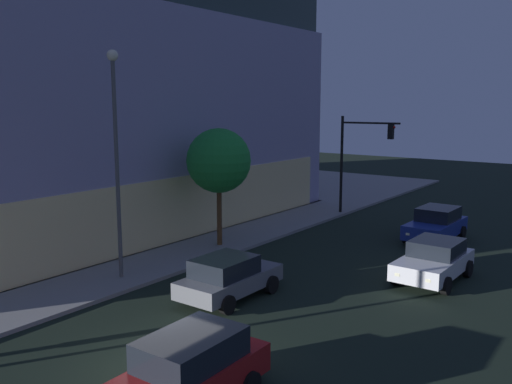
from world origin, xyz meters
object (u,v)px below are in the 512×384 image
car_red (184,374)px  modern_building (23,100)px  car_blue (436,224)px  traffic_light_far_corner (359,149)px  street_lamp_sidewalk (116,140)px  sidewalk_tree (219,161)px  car_white (434,260)px  car_grey (228,277)px

car_red → modern_building: bearing=65.5°
modern_building → car_blue: modern_building is taller
traffic_light_far_corner → street_lamp_sidewalk: street_lamp_sidewalk is taller
modern_building → sidewalk_tree: 16.27m
traffic_light_far_corner → car_blue: (-3.33, -6.08, -3.37)m
sidewalk_tree → car_white: size_ratio=1.31×
car_blue → modern_building: bearing=108.6°
car_red → car_white: size_ratio=1.07×
sidewalk_tree → car_grey: (-5.35, -4.91, -3.51)m
sidewalk_tree → traffic_light_far_corner: bearing=-11.0°
street_lamp_sidewalk → car_white: 13.58m
car_blue → street_lamp_sidewalk: bearing=149.8°
modern_building → car_blue: bearing=-71.4°
sidewalk_tree → car_grey: sidewalk_tree is taller
traffic_light_far_corner → sidewalk_tree: (-11.04, 2.16, 0.09)m
sidewalk_tree → car_blue: size_ratio=1.29×
traffic_light_far_corner → car_grey: (-16.39, -2.75, -3.42)m
traffic_light_far_corner → car_blue: traffic_light_far_corner is taller
modern_building → car_grey: size_ratio=6.80×
traffic_light_far_corner → car_white: traffic_light_far_corner is taller
car_white → car_blue: bearing=17.5°
traffic_light_far_corner → sidewalk_tree: bearing=169.0°
modern_building → car_red: modern_building is taller
car_grey → car_white: (6.59, -5.37, 0.01)m
traffic_light_far_corner → car_blue: size_ratio=1.37×
modern_building → car_white: bearing=-86.4°
modern_building → car_grey: bearing=-103.3°
sidewalk_tree → car_red: (-11.66, -8.71, -3.45)m
car_red → car_blue: bearing=1.4°
car_white → street_lamp_sidewalk: bearing=126.4°
traffic_light_far_corner → car_grey: bearing=-170.5°
modern_building → traffic_light_far_corner: 21.68m
car_blue → car_white: bearing=-162.5°
modern_building → street_lamp_sidewalk: modern_building is taller
sidewalk_tree → car_red: 14.96m
sidewalk_tree → car_grey: 8.06m
modern_building → traffic_light_far_corner: size_ratio=4.68×
street_lamp_sidewalk → sidewalk_tree: size_ratio=1.55×
street_lamp_sidewalk → car_grey: bearing=-79.0°
street_lamp_sidewalk → sidewalk_tree: 6.43m
car_red → car_white: car_red is taller
sidewalk_tree → car_blue: sidewalk_tree is taller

